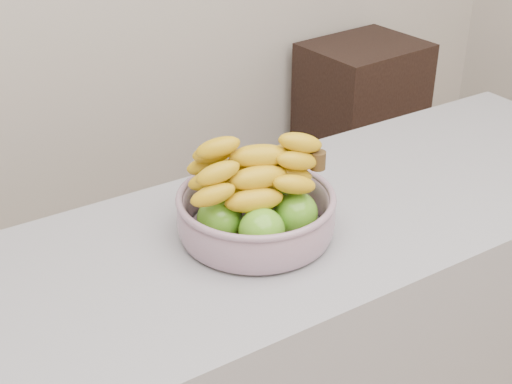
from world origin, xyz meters
TOP-DOWN VIEW (x-y plane):
  - cabinet at (1.15, 1.78)m, footprint 0.48×0.40m
  - fruit_bowl at (-0.03, 0.73)m, footprint 0.33×0.33m

SIDE VIEW (x-z plane):
  - cabinet at x=1.15m, z-range 0.00..0.82m
  - fruit_bowl at x=-0.03m, z-range 0.86..1.07m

